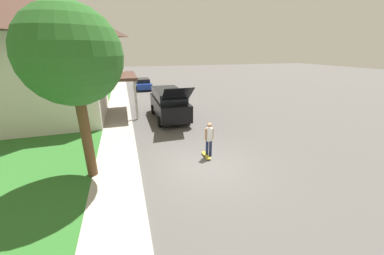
# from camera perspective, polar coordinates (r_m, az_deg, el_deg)

# --- Properties ---
(ground_plane) EXTENTS (120.00, 120.00, 0.00)m
(ground_plane) POSITION_cam_1_polar(r_m,az_deg,el_deg) (9.49, 3.14, -9.62)
(ground_plane) COLOR #54514F
(lawn) EXTENTS (10.00, 80.00, 0.08)m
(lawn) POSITION_cam_1_polar(r_m,az_deg,el_deg) (15.32, -35.61, -1.53)
(lawn) COLOR #2D6B28
(lawn) RESTS_ON ground_plane
(sidewalk) EXTENTS (1.80, 80.00, 0.10)m
(sidewalk) POSITION_cam_1_polar(r_m,az_deg,el_deg) (14.48, -19.03, 0.21)
(sidewalk) COLOR #ADA89E
(sidewalk) RESTS_ON ground_plane
(house) EXTENTS (10.90, 8.20, 8.64)m
(house) POSITION_cam_1_polar(r_m,az_deg,el_deg) (17.86, -37.26, 15.87)
(house) COLOR beige
(house) RESTS_ON lawn
(lawn_tree_near) EXTENTS (3.23, 3.23, 6.05)m
(lawn_tree_near) POSITION_cam_1_polar(r_m,az_deg,el_deg) (8.23, -29.39, 16.09)
(lawn_tree_near) COLOR brown
(lawn_tree_near) RESTS_ON lawn
(suv_parked) EXTENTS (2.14, 5.88, 2.71)m
(suv_parked) POSITION_cam_1_polar(r_m,az_deg,el_deg) (15.40, -6.21, 6.50)
(suv_parked) COLOR black
(suv_parked) RESTS_ON ground_plane
(car_down_street) EXTENTS (1.90, 4.59, 1.31)m
(car_down_street) POSITION_cam_1_polar(r_m,az_deg,el_deg) (28.25, -12.95, 11.31)
(car_down_street) COLOR navy
(car_down_street) RESTS_ON ground_plane
(skateboarder) EXTENTS (0.41, 0.22, 1.64)m
(skateboarder) POSITION_cam_1_polar(r_m,az_deg,el_deg) (9.76, 4.57, -2.85)
(skateboarder) COLOR #192347
(skateboarder) RESTS_ON ground_plane
(skateboard) EXTENTS (0.21, 0.80, 0.10)m
(skateboard) POSITION_cam_1_polar(r_m,az_deg,el_deg) (10.01, 3.77, -7.43)
(skateboard) COLOR #A89323
(skateboard) RESTS_ON ground_plane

